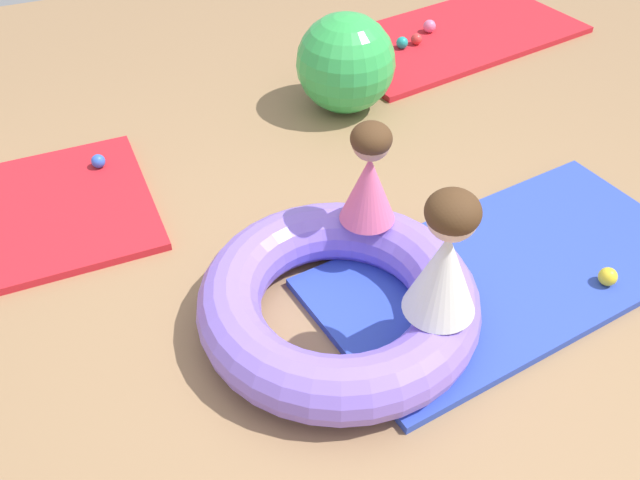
{
  "coord_description": "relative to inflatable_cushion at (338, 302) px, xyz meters",
  "views": [
    {
      "loc": [
        -0.89,
        -1.87,
        2.25
      ],
      "look_at": [
        -0.05,
        0.18,
        0.31
      ],
      "focal_mm": 39.85,
      "sensor_mm": 36.0,
      "label": 1
    }
  ],
  "objects": [
    {
      "name": "play_ball_green",
      "position": [
        0.46,
        -0.18,
        -0.06
      ],
      "size": [
        0.06,
        0.06,
        0.06
      ],
      "primitive_type": "sphere",
      "color": "green",
      "rests_on": "gym_mat_front"
    },
    {
      "name": "play_ball_pink",
      "position": [
        1.69,
        2.28,
        -0.05
      ],
      "size": [
        0.09,
        0.09,
        0.09
      ],
      "primitive_type": "sphere",
      "color": "pink",
      "rests_on": "gym_mat_near_left"
    },
    {
      "name": "play_ball_blue",
      "position": [
        -0.75,
        1.49,
        -0.06
      ],
      "size": [
        0.07,
        0.07,
        0.07
      ],
      "primitive_type": "sphere",
      "color": "blue",
      "rests_on": "gym_mat_far_right"
    },
    {
      "name": "child_in_white",
      "position": [
        0.29,
        -0.29,
        0.4
      ],
      "size": [
        0.28,
        0.28,
        0.55
      ],
      "rotation": [
        0.0,
        0.0,
        3.15
      ],
      "color": "white",
      "rests_on": "inflatable_cushion"
    },
    {
      "name": "gym_mat_near_left",
      "position": [
        1.84,
        2.19,
        -0.11
      ],
      "size": [
        1.99,
        1.27,
        0.04
      ],
      "primitive_type": "cube",
      "rotation": [
        0.0,
        0.0,
        0.19
      ],
      "color": "red",
      "rests_on": "ground"
    },
    {
      "name": "play_ball_yellow",
      "position": [
        1.18,
        -0.26,
        -0.05
      ],
      "size": [
        0.08,
        0.08,
        0.08
      ],
      "primitive_type": "sphere",
      "color": "yellow",
      "rests_on": "gym_mat_front"
    },
    {
      "name": "gym_mat_front",
      "position": [
        0.83,
        -0.01,
        -0.11
      ],
      "size": [
        1.91,
        1.17,
        0.04
      ],
      "primitive_type": "cube",
      "rotation": [
        0.0,
        0.0,
        0.15
      ],
      "color": "#2D47B7",
      "rests_on": "ground"
    },
    {
      "name": "play_ball_teal",
      "position": [
        1.4,
        2.13,
        -0.05
      ],
      "size": [
        0.08,
        0.08,
        0.08
      ],
      "primitive_type": "sphere",
      "color": "teal",
      "rests_on": "gym_mat_near_left"
    },
    {
      "name": "gym_mat_far_right",
      "position": [
        -1.1,
        1.23,
        -0.11
      ],
      "size": [
        1.12,
        1.04,
        0.04
      ],
      "primitive_type": "cube",
      "rotation": [
        0.0,
        0.0,
        0.02
      ],
      "color": "red",
      "rests_on": "ground"
    },
    {
      "name": "child_in_pink",
      "position": [
        0.27,
        0.31,
        0.37
      ],
      "size": [
        0.28,
        0.28,
        0.48
      ],
      "rotation": [
        0.0,
        0.0,
        4.85
      ],
      "color": "#E5608E",
      "rests_on": "inflatable_cushion"
    },
    {
      "name": "ground_plane",
      "position": [
        0.05,
        0.02,
        -0.13
      ],
      "size": [
        8.0,
        8.0,
        0.0
      ],
      "primitive_type": "plane",
      "color": "#93704C"
    },
    {
      "name": "inflatable_cushion",
      "position": [
        0.0,
        0.0,
        0.0
      ],
      "size": [
        1.17,
        1.17,
        0.26
      ],
      "primitive_type": "torus",
      "color": "#8466E0",
      "rests_on": "ground"
    },
    {
      "name": "play_ball_red",
      "position": [
        1.52,
        2.14,
        -0.05
      ],
      "size": [
        0.08,
        0.08,
        0.08
      ],
      "primitive_type": "sphere",
      "color": "red",
      "rests_on": "gym_mat_near_left"
    },
    {
      "name": "exercise_ball_large",
      "position": [
        0.75,
        1.62,
        0.16
      ],
      "size": [
        0.59,
        0.59,
        0.59
      ],
      "primitive_type": "sphere",
      "color": "green",
      "rests_on": "ground"
    }
  ]
}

